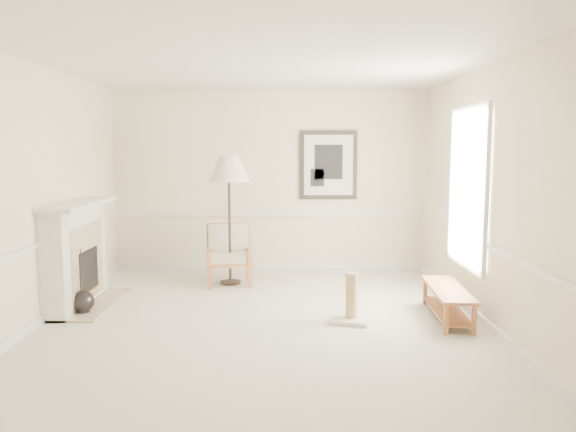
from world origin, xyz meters
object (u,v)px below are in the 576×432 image
object	(u,v)px
scratching_post	(351,306)
bench	(448,298)
floor_vase	(83,302)
armchair	(229,251)
floor_lamp	(229,172)

from	to	relation	value
scratching_post	bench	bearing A→B (deg)	6.15
bench	scratching_post	xyz separation A→B (m)	(-1.13, -0.12, -0.06)
floor_vase	armchair	xyz separation A→B (m)	(1.58, 1.60, 0.32)
floor_vase	bench	distance (m)	4.30
floor_lamp	bench	size ratio (longest dim) A/B	1.44
armchair	floor_lamp	world-z (taller)	floor_lamp
floor_vase	bench	bearing A→B (deg)	-2.29
floor_vase	armchair	bearing A→B (deg)	45.38
floor_vase	floor_lamp	size ratio (longest dim) A/B	0.43
floor_lamp	scratching_post	xyz separation A→B (m)	(1.56, -1.83, -1.45)
floor_lamp	bench	bearing A→B (deg)	-32.29
armchair	bench	size ratio (longest dim) A/B	0.66
armchair	bench	xyz separation A→B (m)	(2.72, -1.77, -0.22)
bench	scratching_post	size ratio (longest dim) A/B	2.25
floor_lamp	scratching_post	size ratio (longest dim) A/B	3.24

